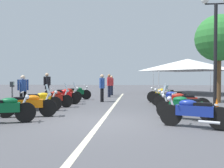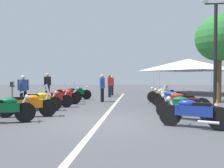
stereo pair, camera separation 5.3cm
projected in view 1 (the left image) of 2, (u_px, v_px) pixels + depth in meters
name	position (u px, v px, depth m)	size (l,w,h in m)	color
ground_plane	(101.00, 122.00, 7.61)	(80.00, 80.00, 0.00)	#4C4C51
lane_centre_stripe	(113.00, 106.00, 11.75)	(19.09, 0.16, 0.01)	beige
motorcycle_left_row_0	(4.00, 109.00, 7.40)	(0.90, 1.93, 1.00)	black
motorcycle_left_row_1	(28.00, 104.00, 8.55)	(0.85, 2.08, 1.21)	black
motorcycle_left_row_2	(39.00, 101.00, 10.13)	(0.71, 1.99, 0.99)	black
motorcycle_left_row_3	(53.00, 98.00, 11.34)	(0.71, 2.00, 1.20)	black
motorcycle_left_row_4	(63.00, 96.00, 12.69)	(0.70, 1.98, 1.21)	black
motorcycle_left_row_5	(66.00, 94.00, 13.98)	(0.68, 1.98, 1.00)	black
motorcycle_left_row_6	(76.00, 93.00, 15.46)	(0.90, 2.00, 1.00)	black
motorcycle_right_row_0	(194.00, 112.00, 6.73)	(0.94, 1.92, 1.00)	black
motorcycle_right_row_1	(185.00, 106.00, 8.08)	(1.01, 1.95, 1.19)	black
motorcycle_right_row_2	(182.00, 102.00, 9.49)	(0.81, 2.15, 1.22)	black
motorcycle_right_row_3	(174.00, 99.00, 10.86)	(0.94, 1.91, 0.99)	black
motorcycle_right_row_4	(170.00, 97.00, 12.17)	(0.75, 2.02, 1.00)	black
motorcycle_right_row_5	(165.00, 95.00, 13.43)	(0.76, 2.11, 1.02)	black
street_lamp_twin_globe	(216.00, 33.00, 9.93)	(0.32, 1.22, 4.95)	black
parking_meter	(12.00, 91.00, 9.77)	(0.19, 0.15, 1.29)	slate
traffic_cone_0	(217.00, 106.00, 9.57)	(0.36, 0.36, 0.61)	orange
bystander_0	(47.00, 84.00, 15.79)	(0.44, 0.36, 1.78)	black
bystander_1	(102.00, 86.00, 13.99)	(0.52, 0.32, 1.66)	black
bystander_2	(112.00, 84.00, 19.35)	(0.49, 0.32, 1.64)	#1E2338
bystander_3	(109.00, 84.00, 17.47)	(0.51, 0.32, 1.73)	#1E2338
bystander_4	(23.00, 89.00, 11.34)	(0.38, 0.42, 1.58)	black
roadside_tree_0	(219.00, 39.00, 13.51)	(2.69, 2.69, 5.11)	brown
event_tent	(188.00, 65.00, 21.36)	(6.50, 6.50, 3.20)	white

